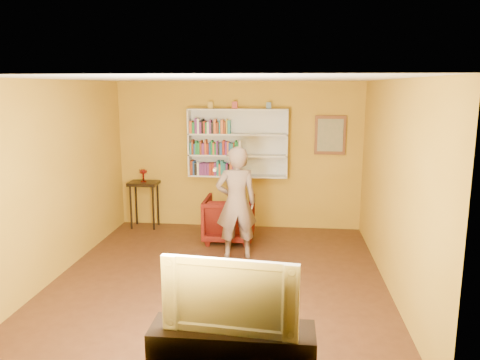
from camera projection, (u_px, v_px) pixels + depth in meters
name	position (u px, v px, depth m)	size (l,w,h in m)	color
room_shell	(219.00, 207.00, 6.26)	(5.30, 5.80, 2.88)	#3F2314
bookshelf	(238.00, 143.00, 8.49)	(1.80, 0.29, 1.23)	silver
books_row_lower	(215.00, 169.00, 8.52)	(0.92, 0.19, 0.27)	maroon
books_row_middle	(216.00, 148.00, 8.45)	(0.92, 0.19, 0.26)	#227A7E
books_row_upper	(210.00, 127.00, 8.38)	(0.73, 0.19, 0.27)	#D35E2A
ornament_left	(211.00, 105.00, 8.35)	(0.09, 0.09, 0.12)	gold
ornament_centre	(235.00, 105.00, 8.31)	(0.09, 0.09, 0.13)	#AB3D39
ornament_right	(269.00, 106.00, 8.25)	(0.08, 0.08, 0.12)	slate
framed_painting	(330.00, 135.00, 8.34)	(0.55, 0.05, 0.70)	brown
console_table	(144.00, 190.00, 8.69)	(0.53, 0.40, 0.87)	black
ruby_lustre	(143.00, 173.00, 8.63)	(0.15, 0.15, 0.24)	maroon
armchair	(229.00, 219.00, 7.98)	(0.82, 0.85, 0.77)	#420504
person	(236.00, 203.00, 7.09)	(0.63, 0.41, 1.73)	#725D53
game_remote	(215.00, 170.00, 6.71)	(0.04, 0.15, 0.04)	white
tv_cabinet	(232.00, 354.00, 4.17)	(1.46, 0.44, 0.52)	black
television	(232.00, 292.00, 4.05)	(1.18, 0.15, 0.68)	black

